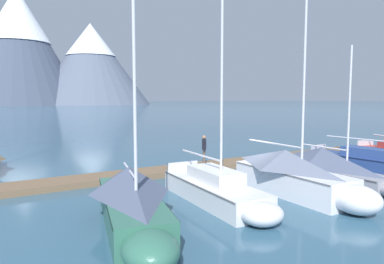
{
  "coord_description": "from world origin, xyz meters",
  "views": [
    {
      "loc": [
        -11.13,
        -13.7,
        4.18
      ],
      "look_at": [
        0.0,
        6.0,
        2.0
      ],
      "focal_mm": 33.67,
      "sensor_mm": 36.0,
      "label": 1
    }
  ],
  "objects": [
    {
      "name": "ground_plane",
      "position": [
        0.0,
        0.0,
        0.0
      ],
      "size": [
        700.0,
        700.0,
        0.0
      ],
      "primitive_type": "plane",
      "color": "#335B75"
    },
    {
      "name": "mountain_central_massif",
      "position": [
        4.87,
        211.58,
        34.08
      ],
      "size": [
        70.14,
        70.14,
        64.71
      ],
      "color": "#424C60",
      "rests_on": "ground"
    },
    {
      "name": "mountain_shoulder_ridge",
      "position": [
        42.78,
        203.18,
        24.64
      ],
      "size": [
        68.55,
        68.55,
        47.43
      ],
      "color": "slate",
      "rests_on": "ground"
    },
    {
      "name": "dock",
      "position": [
        0.0,
        4.0,
        0.15
      ],
      "size": [
        26.5,
        2.65,
        0.3
      ],
      "color": "brown",
      "rests_on": "ground"
    },
    {
      "name": "sailboat_second_berth",
      "position": [
        -7.24,
        -2.9,
        0.88
      ],
      "size": [
        3.1,
        7.31,
        9.37
      ],
      "color": "#336B56",
      "rests_on": "ground"
    },
    {
      "name": "sailboat_mid_dock_port",
      "position": [
        -3.45,
        -2.22,
        0.55
      ],
      "size": [
        1.93,
        6.69,
        8.47
      ],
      "color": "silver",
      "rests_on": "ground"
    },
    {
      "name": "sailboat_mid_dock_starboard",
      "position": [
        0.13,
        -2.84,
        0.89
      ],
      "size": [
        2.08,
        6.93,
        9.54
      ],
      "color": "white",
      "rests_on": "ground"
    },
    {
      "name": "sailboat_far_berth",
      "position": [
        3.35,
        -1.83,
        0.79
      ],
      "size": [
        1.91,
        6.97,
        6.55
      ],
      "color": "#93939E",
      "rests_on": "ground"
    },
    {
      "name": "sailboat_outer_slip",
      "position": [
        7.41,
        -1.45,
        0.56
      ],
      "size": [
        2.37,
        7.42,
        8.52
      ],
      "color": "navy",
      "rests_on": "ground"
    },
    {
      "name": "person_on_dock",
      "position": [
        -0.31,
        4.01,
        1.26
      ],
      "size": [
        0.37,
        0.54,
        1.69
      ],
      "color": "brown",
      "rests_on": "dock"
    }
  ]
}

